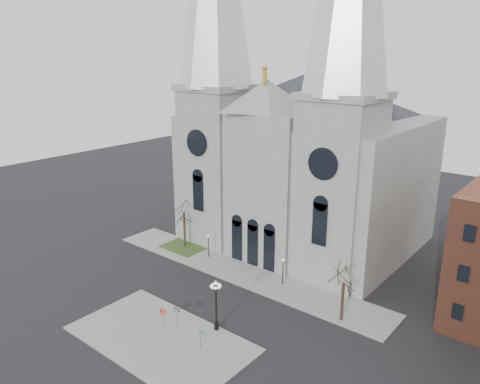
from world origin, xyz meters
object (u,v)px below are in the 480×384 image
Objects in this scene: one_way_sign at (176,313)px; street_name_sign at (201,337)px; globe_lamp at (216,299)px; stop_sign at (163,313)px.

street_name_sign is (4.42, -1.09, -0.25)m from one_way_sign.
stop_sign is at bearing -146.18° from globe_lamp.
street_name_sign is at bearing -73.76° from globe_lamp.
stop_sign is 5.42m from street_name_sign.
globe_lamp is at bearing 106.31° from street_name_sign.
one_way_sign reaches higher than street_name_sign.
one_way_sign reaches higher than stop_sign.
one_way_sign is at bearing 40.93° from stop_sign.
one_way_sign is at bearing -148.73° from globe_lamp.
globe_lamp is 4.50m from one_way_sign.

